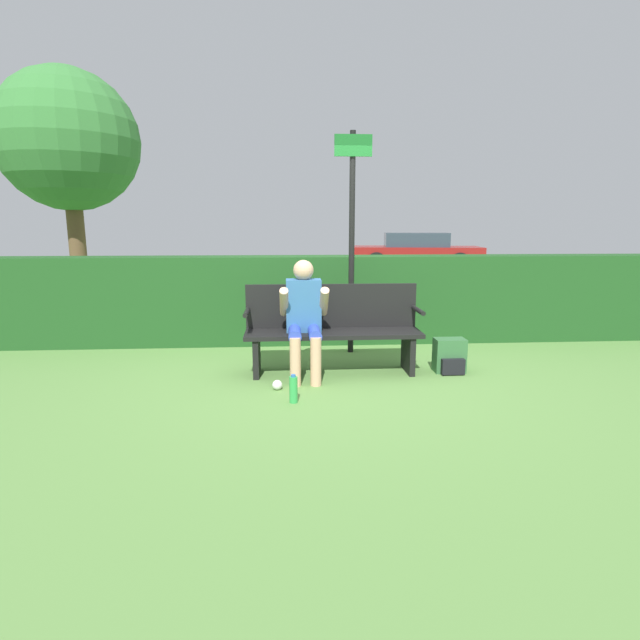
{
  "coord_description": "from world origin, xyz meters",
  "views": [
    {
      "loc": [
        -0.5,
        -5.22,
        1.59
      ],
      "look_at": [
        -0.15,
        -0.1,
        0.61
      ],
      "focal_mm": 28.0,
      "sensor_mm": 36.0,
      "label": 1
    }
  ],
  "objects_px": {
    "park_bench": "(333,328)",
    "tree": "(68,142)",
    "parked_car": "(415,252)",
    "signpost": "(352,229)",
    "person_seated": "(304,313)",
    "backpack": "(450,356)",
    "water_bottle": "(293,389)"
  },
  "relations": [
    {
      "from": "backpack",
      "to": "signpost",
      "type": "bearing_deg",
      "value": 135.87
    },
    {
      "from": "backpack",
      "to": "signpost",
      "type": "height_order",
      "value": "signpost"
    },
    {
      "from": "person_seated",
      "to": "water_bottle",
      "type": "bearing_deg",
      "value": -98.84
    },
    {
      "from": "parked_car",
      "to": "tree",
      "type": "bearing_deg",
      "value": -129.06
    },
    {
      "from": "park_bench",
      "to": "water_bottle",
      "type": "bearing_deg",
      "value": -114.62
    },
    {
      "from": "water_bottle",
      "to": "signpost",
      "type": "relative_size",
      "value": 0.1
    },
    {
      "from": "person_seated",
      "to": "signpost",
      "type": "bearing_deg",
      "value": 56.92
    },
    {
      "from": "backpack",
      "to": "tree",
      "type": "xyz_separation_m",
      "value": [
        -5.73,
        4.71,
        2.91
      ]
    },
    {
      "from": "water_bottle",
      "to": "parked_car",
      "type": "relative_size",
      "value": 0.05
    },
    {
      "from": "park_bench",
      "to": "signpost",
      "type": "xyz_separation_m",
      "value": [
        0.3,
        0.81,
        1.05
      ]
    },
    {
      "from": "backpack",
      "to": "park_bench",
      "type": "bearing_deg",
      "value": 174.24
    },
    {
      "from": "backpack",
      "to": "tree",
      "type": "bearing_deg",
      "value": 140.6
    },
    {
      "from": "backpack",
      "to": "tree",
      "type": "relative_size",
      "value": 0.08
    },
    {
      "from": "park_bench",
      "to": "person_seated",
      "type": "height_order",
      "value": "person_seated"
    },
    {
      "from": "backpack",
      "to": "signpost",
      "type": "xyz_separation_m",
      "value": [
        -0.97,
        0.94,
        1.36
      ]
    },
    {
      "from": "park_bench",
      "to": "signpost",
      "type": "relative_size",
      "value": 0.71
    },
    {
      "from": "park_bench",
      "to": "signpost",
      "type": "height_order",
      "value": "signpost"
    },
    {
      "from": "tree",
      "to": "park_bench",
      "type": "bearing_deg",
      "value": -45.77
    },
    {
      "from": "person_seated",
      "to": "tree",
      "type": "bearing_deg",
      "value": 131.27
    },
    {
      "from": "signpost",
      "to": "parked_car",
      "type": "distance_m",
      "value": 12.35
    },
    {
      "from": "person_seated",
      "to": "backpack",
      "type": "distance_m",
      "value": 1.67
    },
    {
      "from": "backpack",
      "to": "parked_car",
      "type": "bearing_deg",
      "value": 77.19
    },
    {
      "from": "signpost",
      "to": "parked_car",
      "type": "relative_size",
      "value": 0.56
    },
    {
      "from": "water_bottle",
      "to": "parked_car",
      "type": "xyz_separation_m",
      "value": [
        4.59,
        13.48,
        0.51
      ]
    },
    {
      "from": "signpost",
      "to": "tree",
      "type": "xyz_separation_m",
      "value": [
        -4.76,
        3.77,
        1.55
      ]
    },
    {
      "from": "person_seated",
      "to": "backpack",
      "type": "relative_size",
      "value": 3.3
    },
    {
      "from": "park_bench",
      "to": "tree",
      "type": "bearing_deg",
      "value": 134.23
    },
    {
      "from": "parked_car",
      "to": "water_bottle",
      "type": "bearing_deg",
      "value": -100.54
    },
    {
      "from": "person_seated",
      "to": "water_bottle",
      "type": "xyz_separation_m",
      "value": [
        -0.13,
        -0.83,
        -0.55
      ]
    },
    {
      "from": "tree",
      "to": "water_bottle",
      "type": "bearing_deg",
      "value": -54.14
    },
    {
      "from": "parked_car",
      "to": "park_bench",
      "type": "bearing_deg",
      "value": -100.07
    },
    {
      "from": "park_bench",
      "to": "parked_car",
      "type": "relative_size",
      "value": 0.4
    }
  ]
}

